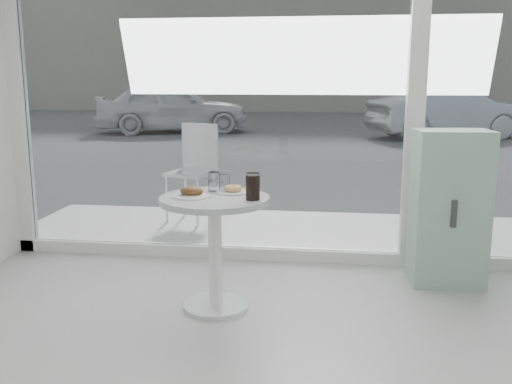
# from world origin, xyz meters

# --- Properties ---
(storefront) EXTENTS (5.00, 0.14, 3.00)m
(storefront) POSITION_xyz_m (0.07, 3.00, 1.71)
(storefront) COLOR white
(storefront) RESTS_ON ground
(main_table) EXTENTS (0.72, 0.72, 0.77)m
(main_table) POSITION_xyz_m (-0.50, 1.90, 0.55)
(main_table) COLOR white
(main_table) RESTS_ON ground
(patio_deck) EXTENTS (5.60, 1.60, 0.05)m
(patio_deck) POSITION_xyz_m (0.00, 3.80, 0.03)
(patio_deck) COLOR silver
(patio_deck) RESTS_ON ground
(street) EXTENTS (40.00, 24.00, 0.00)m
(street) POSITION_xyz_m (0.00, 16.00, -0.00)
(street) COLOR #383838
(street) RESTS_ON ground
(far_building) EXTENTS (40.00, 2.00, 8.00)m
(far_building) POSITION_xyz_m (0.00, 25.00, 4.00)
(far_building) COLOR gray
(far_building) RESTS_ON ground
(mint_cabinet) EXTENTS (0.57, 0.40, 1.16)m
(mint_cabinet) POSITION_xyz_m (1.13, 2.62, 0.58)
(mint_cabinet) COLOR #87AC9A
(mint_cabinet) RESTS_ON ground
(patio_chair) EXTENTS (0.54, 0.54, 1.00)m
(patio_chair) POSITION_xyz_m (-1.18, 4.15, 0.62)
(patio_chair) COLOR white
(patio_chair) RESTS_ON patio_deck
(car_white) EXTENTS (4.50, 2.87, 1.43)m
(car_white) POSITION_xyz_m (-4.19, 13.99, 0.71)
(car_white) COLOR silver
(car_white) RESTS_ON street
(car_silver) EXTENTS (4.20, 2.60, 1.31)m
(car_silver) POSITION_xyz_m (3.19, 13.48, 0.65)
(car_silver) COLOR #A9ACB1
(car_silver) RESTS_ON street
(plate_fritter) EXTENTS (0.25, 0.25, 0.07)m
(plate_fritter) POSITION_xyz_m (-0.64, 1.87, 0.80)
(plate_fritter) COLOR silver
(plate_fritter) RESTS_ON main_table
(plate_donut) EXTENTS (0.21, 0.21, 0.05)m
(plate_donut) POSITION_xyz_m (-0.40, 2.03, 0.79)
(plate_donut) COLOR silver
(plate_donut) RESTS_ON main_table
(water_tumbler_a) EXTENTS (0.08, 0.08, 0.13)m
(water_tumbler_a) POSITION_xyz_m (-0.54, 2.10, 0.83)
(water_tumbler_a) COLOR white
(water_tumbler_a) RESTS_ON main_table
(water_tumbler_b) EXTENTS (0.07, 0.07, 0.12)m
(water_tumbler_b) POSITION_xyz_m (-0.47, 2.07, 0.82)
(water_tumbler_b) COLOR white
(water_tumbler_b) RESTS_ON main_table
(cola_glass) EXTENTS (0.09, 0.09, 0.17)m
(cola_glass) POSITION_xyz_m (-0.24, 1.84, 0.85)
(cola_glass) COLOR white
(cola_glass) RESTS_ON main_table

